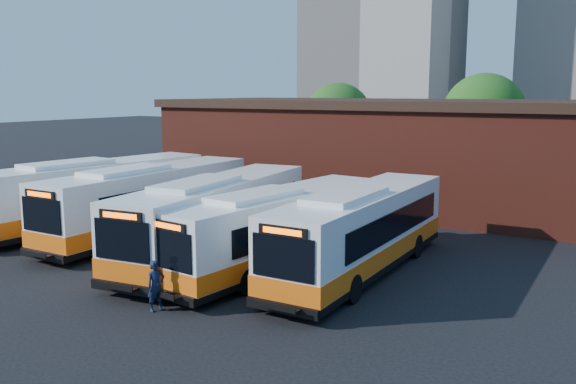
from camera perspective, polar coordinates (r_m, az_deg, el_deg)
The scene contains 10 objects.
ground at distance 22.24m, azimuth -8.93°, elevation -8.88°, with size 220.00×220.00×0.00m, color black.
bus_farwest at distance 32.74m, azimuth -17.56°, elevation -0.38°, with size 4.16×13.18×3.54m.
bus_west at distance 30.09m, azimuth -12.82°, elevation -1.07°, with size 2.75×12.78×3.47m.
bus_midwest at distance 25.83m, azimuth -6.69°, elevation -2.64°, with size 4.01×12.86×3.45m.
bus_mideast at distance 24.00m, azimuth -0.91°, elevation -3.76°, with size 3.75×12.01×3.23m.
bus_east at distance 23.56m, azimuth 6.85°, elevation -3.94°, with size 2.69×12.33×3.35m.
transit_worker at distance 20.02m, azimuth -12.25°, elevation -8.59°, with size 0.60×0.39×1.65m, color #121A35.
depot_building at distance 38.82m, azimuth 10.14°, elevation 3.85°, with size 28.60×12.60×6.40m.
tree_west at distance 53.69m, azimuth 4.69°, elevation 6.97°, with size 6.00×6.00×7.65m.
tree_mid at distance 51.53m, azimuth 17.87°, elevation 6.93°, with size 6.56×6.56×8.36m.
Camera 1 is at (13.59, -16.17, 6.96)m, focal length 38.00 mm.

